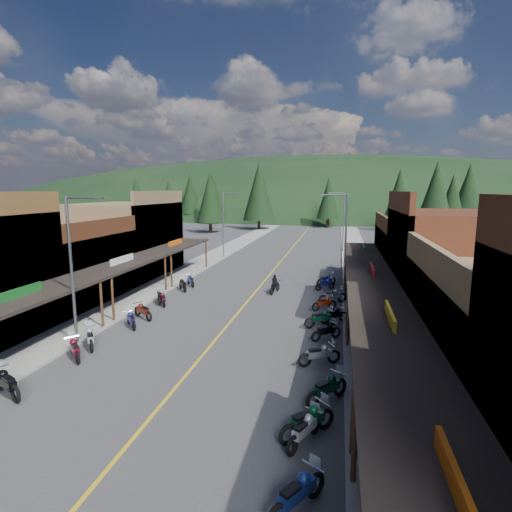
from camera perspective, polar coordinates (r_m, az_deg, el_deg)
The scene contains 48 objects.
ground at distance 26.30m, azimuth -3.32°, elevation -8.96°, with size 220.00×220.00×0.00m, color #38383A.
centerline at distance 45.32m, azimuth 3.29°, elevation -1.10°, with size 0.15×90.00×0.01m, color gold.
sidewalk_west at distance 47.36m, azimuth -7.18°, elevation -0.61°, with size 3.40×94.00×0.15m, color gray.
sidewalk_east at distance 44.88m, azimuth 14.34°, elevation -1.40°, with size 3.40×94.00×0.15m, color gray.
shop_west_2 at distance 33.33m, azimuth -26.02°, elevation -1.47°, with size 10.90×9.00×6.20m.
shop_west_3 at distance 41.09m, azimuth -17.99°, elevation 2.32°, with size 10.90×10.20×8.20m.
shop_east_2 at distance 27.18m, azimuth 27.00°, elevation -1.72°, with size 10.90×9.00×8.20m.
shop_east_3 at distance 36.54m, azimuth 22.99°, elevation -0.38°, with size 10.90×10.20×6.20m.
streetlight_0 at distance 22.90m, azimuth -24.63°, elevation -1.06°, with size 2.16×0.18×8.00m.
streetlight_1 at distance 48.17m, azimuth -4.54°, elevation 4.86°, with size 2.16×0.18×8.00m.
streetlight_2 at distance 32.30m, azimuth 12.42°, elevation 2.41°, with size 2.16×0.18×8.00m.
streetlight_3 at distance 54.20m, azimuth 12.25°, elevation 5.19°, with size 2.16×0.18×8.00m.
ridge_hill at distance 159.42m, azimuth 9.52°, elevation 6.35°, with size 310.00×140.00×60.00m, color black.
pine_0 at distance 97.88m, azimuth -16.75°, elevation 8.00°, with size 5.04×5.04×11.00m.
pine_1 at distance 98.92m, azimuth -6.24°, elevation 8.79°, with size 5.88×5.88×12.50m.
pine_2 at distance 83.73m, azimuth 0.42°, elevation 9.25°, with size 6.72×6.72×14.00m.
pine_3 at distance 90.12m, azimuth 10.30°, elevation 8.16°, with size 5.04×5.04×11.00m.
pine_4 at distance 84.84m, azimuth 19.78°, elevation 8.20°, with size 5.88×5.88×12.50m.
pine_5 at distance 99.90m, azimuth 28.08°, elevation 8.19°, with size 6.72×6.72×14.00m.
pine_7 at distance 107.25m, azimuth -9.36°, elevation 8.77°, with size 5.88×5.88×12.50m.
pine_8 at distance 70.19m, azimuth -12.30°, elevation 7.35°, with size 4.48×4.48×10.00m.
pine_9 at distance 71.25m, azimuth 26.19°, elevation 6.96°, with size 4.93×4.93×10.80m.
pine_10 at distance 78.05m, azimuth -6.59°, elevation 8.29°, with size 5.38×5.38×11.60m.
pine_11 at distance 63.51m, azimuth 24.26°, elevation 7.63°, with size 5.82×5.82×12.40m.
bike_west_3 at distance 19.66m, azimuth -32.10°, elevation -14.96°, with size 0.76×2.28×1.30m, color black, non-canonical shape.
bike_west_4 at distance 22.08m, azimuth -24.50°, elevation -11.86°, with size 0.69×2.07×1.18m, color maroon, non-canonical shape.
bike_west_5 at distance 23.30m, azimuth -22.63°, elevation -10.56°, with size 0.72×2.15×1.23m, color #B0AFB5, non-canonical shape.
bike_west_6 at distance 25.67m, azimuth -17.42°, elevation -8.58°, with size 0.63×1.89×1.08m, color navy, non-canonical shape.
bike_west_7 at distance 27.10m, azimuth -15.87°, elevation -7.43°, with size 0.69×2.08×1.19m, color maroon, non-canonical shape.
bike_west_8 at distance 29.84m, azimuth -13.14°, elevation -5.88°, with size 0.62×1.86×1.06m, color maroon, non-canonical shape.
bike_west_9 at distance 30.51m, azimuth -13.65°, elevation -5.55°, with size 0.63×1.88×1.07m, color black, non-canonical shape.
bike_west_10 at distance 33.75m, azimuth -10.43°, elevation -3.96°, with size 0.65×1.96×1.12m, color black, non-canonical shape.
bike_west_11 at distance 35.25m, azimuth -9.32°, elevation -3.37°, with size 0.64×1.92×1.10m, color navy, non-canonical shape.
bike_east_1 at distance 11.97m, azimuth 5.91°, elevation -30.49°, with size 0.73×2.18×1.25m, color navy, non-canonical shape.
bike_east_2 at distance 14.33m, azimuth 6.95°, elevation -23.22°, with size 0.68×2.03×1.16m, color #ACACB2, non-canonical shape.
bike_east_3 at distance 14.63m, azimuth 7.37°, elevation -22.12°, with size 0.77×2.30×1.32m, color #0C4027, non-canonical shape.
bike_east_4 at distance 16.69m, azimuth 10.10°, elevation -17.97°, with size 0.76×2.28×1.30m, color #0C4028, non-canonical shape.
bike_east_5 at distance 19.77m, azimuth 9.06°, elevation -13.58°, with size 0.70×2.11×1.21m, color #9A9B9F, non-canonical shape.
bike_east_6 at distance 22.93m, azimuth 10.00°, elevation -10.43°, with size 0.65×1.94×1.11m, color black, non-canonical shape.
bike_east_7 at distance 24.89m, azimuth 9.27°, elevation -8.63°, with size 0.73×2.19×1.25m, color #0E462D, non-canonical shape.
bike_east_8 at distance 25.87m, azimuth 11.12°, elevation -8.14°, with size 0.65×1.94×1.11m, color black, non-canonical shape.
bike_east_9 at distance 28.31m, azimuth 9.72°, elevation -6.56°, with size 0.65×1.95×1.11m, color #B8270D, non-canonical shape.
bike_east_10 at distance 30.03m, azimuth 10.89°, elevation -5.51°, with size 0.74×2.22×1.27m, color #ADAEB3, non-canonical shape.
bike_east_11 at distance 33.91m, azimuth 9.86°, elevation -3.89°, with size 0.64×1.92×1.10m, color navy, non-canonical shape.
bike_east_12 at distance 35.23m, azimuth 10.01°, elevation -3.29°, with size 0.71×2.13×1.22m, color navy, non-canonical shape.
rider_on_bike at distance 32.42m, azimuth 2.73°, elevation -4.23°, with size 1.03×2.15×1.57m.
pedestrian_east_a at distance 23.26m, azimuth 14.37°, elevation -8.84°, with size 0.70×0.46×1.93m, color #241F2F.
pedestrian_east_b at distance 40.56m, azimuth 13.54°, elevation -1.15°, with size 0.84×0.48×1.73m, color brown.
Camera 1 is at (6.58, -24.07, 8.30)m, focal length 28.00 mm.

